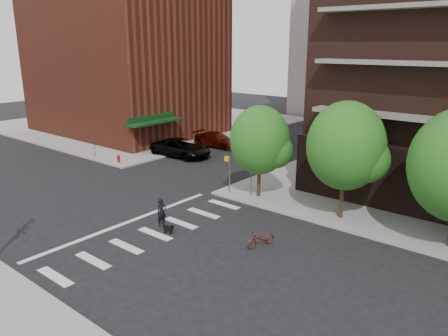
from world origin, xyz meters
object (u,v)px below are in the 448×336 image
(fire_hydrant, at_px, (119,158))
(scooter, at_px, (261,239))
(dog_walker, at_px, (162,212))
(parked_car_silver, at_px, (266,130))
(parked_car_black, at_px, (181,148))
(parked_car_maroon, at_px, (217,140))

(fire_hydrant, relative_size, scooter, 0.44)
(scooter, distance_m, dog_walker, 6.14)
(parked_car_silver, distance_m, dog_walker, 26.06)
(parked_car_silver, xyz_separation_m, dog_walker, (9.35, -24.33, -0.00))
(fire_hydrant, distance_m, dog_walker, 14.62)
(parked_car_black, distance_m, parked_car_maroon, 5.14)
(fire_hydrant, distance_m, scooter, 19.65)
(parked_car_silver, height_order, scooter, parked_car_silver)
(parked_car_black, bearing_deg, parked_car_maroon, -4.43)
(parked_car_black, bearing_deg, dog_walker, -143.26)
(fire_hydrant, distance_m, parked_car_black, 5.89)
(parked_car_silver, distance_m, scooter, 27.53)
(dog_walker, bearing_deg, parked_car_silver, 30.66)
(parked_car_maroon, relative_size, parked_car_silver, 1.00)
(fire_hydrant, bearing_deg, scooter, -15.72)
(fire_hydrant, height_order, scooter, scooter)
(fire_hydrant, bearing_deg, parked_car_silver, 78.39)
(parked_car_black, bearing_deg, fire_hydrant, 152.55)
(parked_car_black, height_order, scooter, parked_car_black)
(parked_car_black, relative_size, dog_walker, 3.55)
(fire_hydrant, height_order, parked_car_silver, parked_car_silver)
(parked_car_black, xyz_separation_m, parked_car_maroon, (0.00, 5.14, -0.09))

